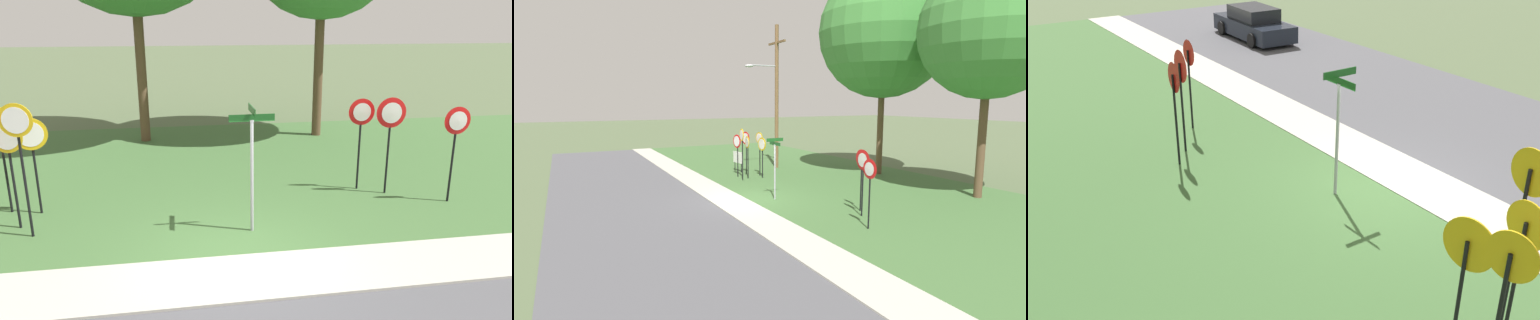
{
  "view_description": "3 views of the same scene",
  "coord_description": "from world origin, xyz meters",
  "views": [
    {
      "loc": [
        -0.99,
        -8.23,
        4.48
      ],
      "look_at": [
        0.88,
        2.97,
        1.08
      ],
      "focal_mm": 32.93,
      "sensor_mm": 36.0,
      "label": 1
    },
    {
      "loc": [
        16.01,
        -7.21,
        4.43
      ],
      "look_at": [
        -1.31,
        1.79,
        1.54
      ],
      "focal_mm": 28.23,
      "sensor_mm": 36.0,
      "label": 2
    },
    {
      "loc": [
        -8.25,
        8.22,
        6.04
      ],
      "look_at": [
        0.47,
        2.44,
        1.19
      ],
      "focal_mm": 41.27,
      "sensor_mm": 36.0,
      "label": 3
    }
  ],
  "objects": [
    {
      "name": "sidewalk_strip",
      "position": [
        0.0,
        -0.8,
        0.03
      ],
      "size": [
        44.0,
        1.6,
        0.06
      ],
      "primitive_type": "cube",
      "color": "#ADAA9E",
      "rests_on": "ground_plane"
    },
    {
      "name": "street_name_post",
      "position": [
        0.48,
        1.11,
        1.69
      ],
      "size": [
        0.96,
        0.82,
        2.76
      ],
      "rotation": [
        0.0,
        0.0,
        0.01
      ],
      "color": "#9EA0A8",
      "rests_on": "grass_median"
    },
    {
      "name": "yield_sign_far_left",
      "position": [
        5.67,
        1.97,
        1.85
      ],
      "size": [
        0.69,
        0.1,
        2.44
      ],
      "rotation": [
        0.0,
        0.0,
        -0.01
      ],
      "color": "black",
      "rests_on": "grass_median"
    },
    {
      "name": "stop_sign_near_left",
      "position": [
        -4.35,
        2.86,
        1.73
      ],
      "size": [
        0.74,
        0.14,
        2.32
      ],
      "rotation": [
        0.0,
        0.0,
        0.16
      ],
      "color": "black",
      "rests_on": "grass_median"
    },
    {
      "name": "stop_sign_far_left",
      "position": [
        -4.59,
        2.06,
        1.78
      ],
      "size": [
        0.67,
        0.12,
        2.42
      ],
      "rotation": [
        0.0,
        0.0,
        -0.12
      ],
      "color": "black",
      "rests_on": "grass_median"
    },
    {
      "name": "ground_plane",
      "position": [
        0.0,
        0.0,
        0.0
      ],
      "size": [
        160.0,
        160.0,
        0.0
      ],
      "primitive_type": "plane",
      "color": "#4C5B3D"
    },
    {
      "name": "yield_sign_near_right",
      "position": [
        3.73,
        3.24,
        1.89
      ],
      "size": [
        0.7,
        0.11,
        2.49
      ],
      "rotation": [
        0.0,
        0.0,
        -0.05
      ],
      "color": "black",
      "rests_on": "grass_median"
    },
    {
      "name": "parked_sedan_distant",
      "position": [
        13.92,
        -4.9,
        0.65
      ],
      "size": [
        4.61,
        2.02,
        1.39
      ],
      "rotation": [
        0.0,
        0.0,
        -0.04
      ],
      "color": "black",
      "rests_on": "road_asphalt"
    },
    {
      "name": "yield_sign_near_left",
      "position": [
        4.34,
        2.8,
        1.97
      ],
      "size": [
        0.79,
        0.11,
        2.57
      ],
      "rotation": [
        0.0,
        0.0,
        -0.04
      ],
      "color": "black",
      "rests_on": "grass_median"
    },
    {
      "name": "road_asphalt",
      "position": [
        0.0,
        -4.8,
        0.01
      ],
      "size": [
        44.0,
        6.4,
        0.01
      ],
      "primitive_type": "cube",
      "color": "#4C4C51",
      "rests_on": "ground_plane"
    },
    {
      "name": "stop_sign_far_right",
      "position": [
        -4.19,
        1.55,
        2.12
      ],
      "size": [
        0.69,
        0.12,
        2.88
      ],
      "rotation": [
        0.0,
        0.0,
        -0.11
      ],
      "color": "black",
      "rests_on": "grass_median"
    },
    {
      "name": "grass_median",
      "position": [
        0.0,
        6.0,
        0.02
      ],
      "size": [
        44.0,
        12.0,
        0.04
      ],
      "primitive_type": "cube",
      "color": "#3D6033",
      "rests_on": "ground_plane"
    },
    {
      "name": "stop_sign_center_tall",
      "position": [
        -5.07,
        3.05,
        1.88
      ],
      "size": [
        0.64,
        0.14,
        2.57
      ],
      "rotation": [
        0.0,
        0.0,
        0.18
      ],
      "color": "black",
      "rests_on": "grass_median"
    }
  ]
}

